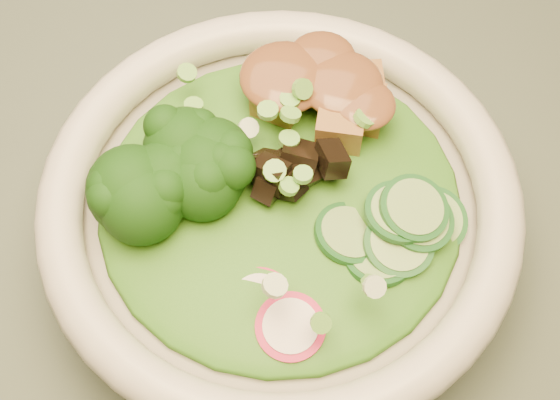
% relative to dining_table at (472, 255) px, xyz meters
% --- Properties ---
extents(dining_table, '(1.20, 0.80, 0.75)m').
position_rel_dining_table_xyz_m(dining_table, '(0.00, 0.00, 0.00)').
color(dining_table, black).
rests_on(dining_table, ground).
extents(salad_bowl, '(0.30, 0.30, 0.08)m').
position_rel_dining_table_xyz_m(salad_bowl, '(-0.14, -0.10, 0.16)').
color(salad_bowl, beige).
rests_on(salad_bowl, dining_table).
extents(lettuce_bed, '(0.22, 0.22, 0.03)m').
position_rel_dining_table_xyz_m(lettuce_bed, '(-0.14, -0.10, 0.18)').
color(lettuce_bed, '#1D5712').
rests_on(lettuce_bed, salad_bowl).
extents(broccoli_florets, '(0.10, 0.09, 0.05)m').
position_rel_dining_table_xyz_m(broccoli_florets, '(-0.21, -0.11, 0.20)').
color(broccoli_florets, black).
rests_on(broccoli_florets, salad_bowl).
extents(radish_slices, '(0.13, 0.06, 0.02)m').
position_rel_dining_table_xyz_m(radish_slices, '(-0.13, -0.17, 0.18)').
color(radish_slices, '#AD0D37').
rests_on(radish_slices, salad_bowl).
extents(cucumber_slices, '(0.09, 0.09, 0.04)m').
position_rel_dining_table_xyz_m(cucumber_slices, '(-0.07, -0.09, 0.19)').
color(cucumber_slices, '#91BD69').
rests_on(cucumber_slices, salad_bowl).
extents(mushroom_heap, '(0.09, 0.09, 0.04)m').
position_rel_dining_table_xyz_m(mushroom_heap, '(-0.14, -0.08, 0.20)').
color(mushroom_heap, black).
rests_on(mushroom_heap, salad_bowl).
extents(tofu_cubes, '(0.11, 0.08, 0.04)m').
position_rel_dining_table_xyz_m(tofu_cubes, '(-0.14, -0.03, 0.19)').
color(tofu_cubes, olive).
rests_on(tofu_cubes, salad_bowl).
extents(peanut_sauce, '(0.08, 0.06, 0.02)m').
position_rel_dining_table_xyz_m(peanut_sauce, '(-0.14, -0.03, 0.21)').
color(peanut_sauce, brown).
rests_on(peanut_sauce, tofu_cubes).
extents(scallion_garnish, '(0.21, 0.21, 0.03)m').
position_rel_dining_table_xyz_m(scallion_garnish, '(-0.14, -0.10, 0.21)').
color(scallion_garnish, '#68B13E').
rests_on(scallion_garnish, salad_bowl).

